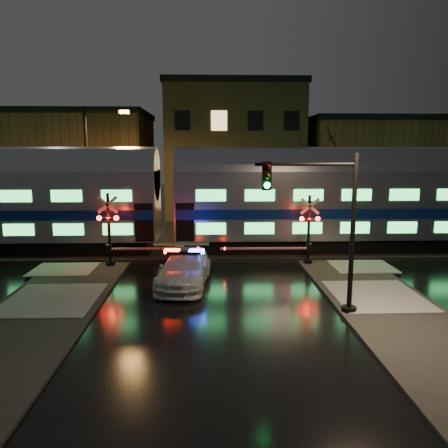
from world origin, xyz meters
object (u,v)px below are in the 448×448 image
Objects in this scene: streetlight at (92,165)px; crossing_signal_right at (302,237)px; traffic_light at (327,231)px; crossing_signal_left at (116,237)px; police_car at (185,269)px.

crossing_signal_right is at bearing -28.44° from streetlight.
streetlight reaches higher than traffic_light.
crossing_signal_right is 14.51m from streetlight.
crossing_signal_left is at bearing 134.91° from traffic_light.
police_car is 0.96× the size of crossing_signal_left.
streetlight reaches higher than crossing_signal_left.
police_car is 12.52m from streetlight.
crossing_signal_right is at bearing 77.75° from traffic_light.
traffic_light is 0.67× the size of streetlight.
crossing_signal_right is at bearing 33.40° from police_car.
crossing_signal_left is 0.92× the size of traffic_light.
traffic_light is 18.13m from streetlight.
police_car is 1.00× the size of crossing_signal_right.
streetlight is at bearing 123.53° from traffic_light.
police_car is 6.74m from crossing_signal_right.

